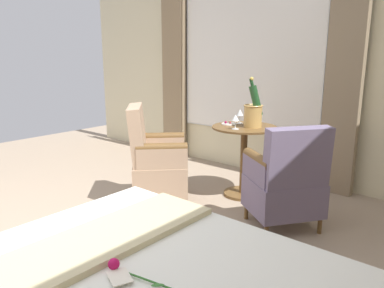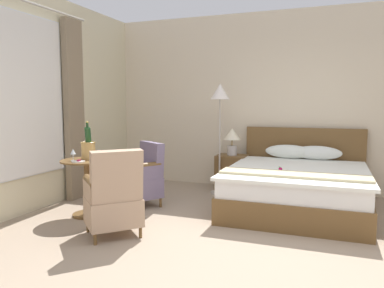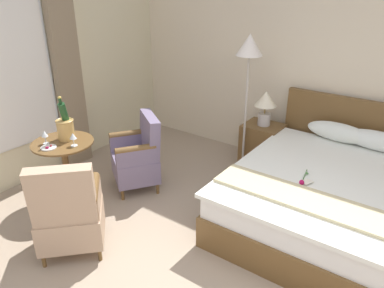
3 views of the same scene
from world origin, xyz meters
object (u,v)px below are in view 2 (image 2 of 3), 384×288
(bedside_lamp, at_px, (232,138))
(wine_glass_near_bucket, at_px, (73,152))
(floor_lamp_brass, at_px, (220,103))
(champagne_bucket, at_px, (88,147))
(snack_plate, at_px, (78,161))
(armchair_facing_bed, at_px, (114,199))
(nightstand, at_px, (232,173))
(bed, at_px, (297,186))
(wine_glass_near_edge, at_px, (99,152))
(armchair_by_window, at_px, (142,177))
(side_table_round, at_px, (87,182))

(bedside_lamp, bearing_deg, wine_glass_near_bucket, -124.76)
(floor_lamp_brass, bearing_deg, bedside_lamp, 64.01)
(floor_lamp_brass, relative_size, champagne_bucket, 3.56)
(snack_plate, xyz_separation_m, armchair_facing_bed, (0.72, -0.36, -0.32))
(nightstand, distance_m, wine_glass_near_bucket, 2.68)
(bed, distance_m, snack_plate, 2.94)
(bed, xyz_separation_m, wine_glass_near_edge, (-2.33, -1.29, 0.52))
(bedside_lamp, distance_m, champagne_bucket, 2.41)
(wine_glass_near_bucket, bearing_deg, bedside_lamp, 55.24)
(floor_lamp_brass, distance_m, wine_glass_near_edge, 2.15)
(snack_plate, bearing_deg, wine_glass_near_edge, 48.78)
(floor_lamp_brass, xyz_separation_m, armchair_by_window, (-0.84, -1.07, -1.05))
(armchair_by_window, xyz_separation_m, armchair_facing_bed, (0.31, -1.23, 0.01))
(floor_lamp_brass, distance_m, armchair_by_window, 1.71)
(side_table_round, bearing_deg, nightstand, 55.50)
(nightstand, height_order, armchair_facing_bed, armchair_facing_bed)
(bedside_lamp, xyz_separation_m, wine_glass_near_bucket, (-1.50, -2.16, -0.05))
(wine_glass_near_edge, relative_size, armchair_facing_bed, 0.15)
(armchair_by_window, height_order, armchair_facing_bed, armchair_facing_bed)
(wine_glass_near_bucket, distance_m, armchair_facing_bed, 1.03)
(bed, height_order, floor_lamp_brass, floor_lamp_brass)
(wine_glass_near_edge, xyz_separation_m, armchair_facing_bed, (0.56, -0.55, -0.42))
(side_table_round, bearing_deg, floor_lamp_brass, 54.32)
(wine_glass_near_edge, height_order, armchair_facing_bed, armchair_facing_bed)
(side_table_round, bearing_deg, armchair_by_window, 58.40)
(nightstand, relative_size, side_table_round, 0.82)
(bed, xyz_separation_m, side_table_round, (-2.52, -1.30, 0.13))
(wine_glass_near_edge, height_order, armchair_by_window, armchair_by_window)
(armchair_by_window, bearing_deg, champagne_bucket, -126.47)
(nightstand, height_order, bedside_lamp, bedside_lamp)
(wine_glass_near_bucket, xyz_separation_m, snack_plate, (0.12, -0.05, -0.10))
(bed, height_order, wine_glass_near_edge, bed)
(champagne_bucket, bearing_deg, bed, 25.60)
(wine_glass_near_bucket, distance_m, wine_glass_near_edge, 0.32)
(champagne_bucket, height_order, snack_plate, champagne_bucket)
(snack_plate, distance_m, armchair_facing_bed, 0.87)
(bed, bearing_deg, bedside_lamp, 146.95)
(bedside_lamp, relative_size, snack_plate, 2.80)
(nightstand, height_order, champagne_bucket, champagne_bucket)
(side_table_round, distance_m, snack_plate, 0.34)
(bed, bearing_deg, wine_glass_near_bucket, -151.40)
(side_table_round, height_order, wine_glass_near_bucket, wine_glass_near_bucket)
(nightstand, xyz_separation_m, armchair_facing_bed, (-0.65, -2.57, 0.12))
(champagne_bucket, height_order, wine_glass_near_bucket, champagne_bucket)
(nightstand, distance_m, champagne_bucket, 2.48)
(wine_glass_near_bucket, xyz_separation_m, armchair_by_window, (0.53, 0.82, -0.43))
(bed, xyz_separation_m, floor_lamp_brass, (-1.25, 0.46, 1.14))
(nightstand, bearing_deg, champagne_bucket, -126.10)
(armchair_facing_bed, bearing_deg, bed, 46.00)
(bed, relative_size, armchair_facing_bed, 2.24)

